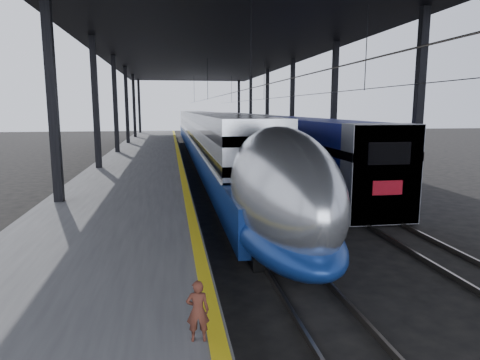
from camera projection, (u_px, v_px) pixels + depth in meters
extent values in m
plane|color=black|center=(217.00, 260.00, 13.37)|extent=(160.00, 160.00, 0.00)
cube|color=#4C4C4F|center=(142.00, 165.00, 32.19)|extent=(6.00, 80.00, 1.00)
cube|color=yellow|center=(179.00, 157.00, 32.56)|extent=(0.30, 80.00, 0.01)
cube|color=slate|center=(205.00, 169.00, 33.03)|extent=(0.08, 80.00, 0.16)
cube|color=slate|center=(224.00, 168.00, 33.26)|extent=(0.08, 80.00, 0.16)
cube|color=slate|center=(268.00, 167.00, 33.83)|extent=(0.08, 80.00, 0.16)
cube|color=slate|center=(286.00, 167.00, 34.06)|extent=(0.08, 80.00, 0.16)
cube|color=black|center=(53.00, 113.00, 16.56)|extent=(0.35, 0.35, 9.00)
cube|color=black|center=(418.00, 112.00, 19.03)|extent=(0.35, 0.35, 9.00)
cube|color=black|center=(96.00, 111.00, 26.30)|extent=(0.35, 0.35, 9.00)
cube|color=black|center=(334.00, 111.00, 28.76)|extent=(0.35, 0.35, 9.00)
cube|color=black|center=(116.00, 111.00, 36.03)|extent=(0.35, 0.35, 9.00)
cube|color=black|center=(292.00, 110.00, 38.50)|extent=(0.35, 0.35, 9.00)
cube|color=black|center=(127.00, 110.00, 45.76)|extent=(0.35, 0.35, 9.00)
cube|color=black|center=(267.00, 110.00, 48.23)|extent=(0.35, 0.35, 9.00)
cube|color=black|center=(134.00, 110.00, 55.49)|extent=(0.35, 0.35, 9.00)
cube|color=black|center=(251.00, 110.00, 57.96)|extent=(0.35, 0.35, 9.00)
cube|color=black|center=(139.00, 110.00, 65.22)|extent=(0.35, 0.35, 9.00)
cube|color=black|center=(239.00, 110.00, 67.69)|extent=(0.35, 0.35, 9.00)
cube|color=black|center=(212.00, 46.00, 31.61)|extent=(18.00, 75.00, 0.45)
cylinder|color=slate|center=(214.00, 97.00, 32.25)|extent=(0.03, 74.00, 0.03)
cylinder|color=slate|center=(278.00, 98.00, 33.05)|extent=(0.03, 74.00, 0.03)
cube|color=#B0B3B8|center=(203.00, 132.00, 44.00)|extent=(2.89, 57.00, 3.99)
cube|color=navy|center=(204.00, 145.00, 42.75)|extent=(2.97, 62.00, 1.55)
cube|color=silver|center=(203.00, 136.00, 44.08)|extent=(2.99, 57.00, 0.10)
cube|color=black|center=(202.00, 121.00, 43.81)|extent=(2.93, 57.00, 0.42)
cube|color=black|center=(203.00, 132.00, 44.00)|extent=(2.93, 57.00, 0.42)
ellipsoid|color=#B0B3B8|center=(280.00, 190.00, 13.38)|extent=(2.89, 8.40, 3.99)
ellipsoid|color=navy|center=(279.00, 226.00, 13.57)|extent=(2.97, 8.40, 1.70)
ellipsoid|color=black|center=(307.00, 179.00, 10.71)|extent=(1.50, 2.20, 0.90)
cube|color=black|center=(279.00, 250.00, 13.70)|extent=(2.19, 2.60, 0.40)
cube|color=black|center=(212.00, 164.00, 35.11)|extent=(2.19, 2.60, 0.40)
cube|color=navy|center=(312.00, 153.00, 25.43)|extent=(2.91, 18.00, 3.95)
cube|color=gray|center=(380.00, 174.00, 17.26)|extent=(2.96, 1.20, 4.00)
cube|color=black|center=(389.00, 153.00, 16.51)|extent=(1.77, 0.06, 0.88)
cube|color=#AC0D1C|center=(387.00, 188.00, 16.73)|extent=(1.25, 0.06, 0.57)
cube|color=gray|center=(252.00, 134.00, 43.92)|extent=(2.91, 18.00, 3.95)
cube|color=gray|center=(227.00, 126.00, 62.41)|extent=(2.91, 18.00, 3.95)
cube|color=black|center=(353.00, 206.00, 19.91)|extent=(2.29, 2.40, 0.36)
cube|color=black|center=(258.00, 155.00, 41.31)|extent=(2.29, 2.40, 0.36)
imported|color=#4A2318|center=(198.00, 311.00, 6.78)|extent=(0.39, 0.27, 1.02)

